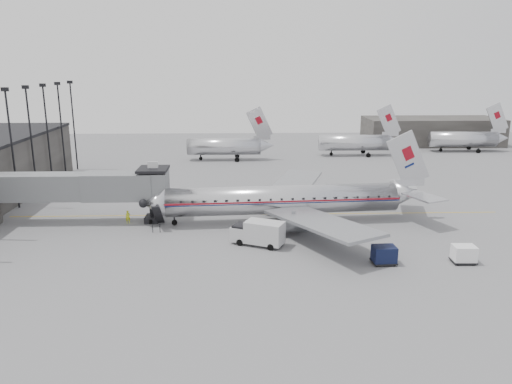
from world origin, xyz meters
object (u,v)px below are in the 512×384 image
Objects in this scene: baggage_cart_navy at (384,255)px; ramp_worker at (128,217)px; airliner at (288,200)px; baggage_cart_white at (464,254)px; service_van at (258,232)px.

baggage_cart_navy is 29.39m from ramp_worker.
airliner is 20.10m from baggage_cart_white.
airliner is 5.83× the size of service_van.
baggage_cart_navy reaches higher than ramp_worker.
baggage_cart_navy is (11.48, -5.39, -0.42)m from service_van.
baggage_cart_navy is (7.69, -13.05, -1.77)m from airliner.
airliner is at bearing 117.78° from baggage_cart_navy.
baggage_cart_white is at bearing 8.89° from service_van.
ramp_worker is at bearing 176.05° from airliner.
service_van is 3.80× the size of ramp_worker.
airliner reaches higher than baggage_cart_white.
airliner reaches higher than service_van.
service_van is 12.69m from baggage_cart_navy.
baggage_cart_white is 36.27m from ramp_worker.
service_van reaches higher than baggage_cart_navy.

